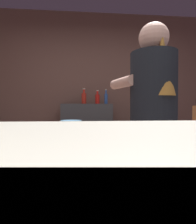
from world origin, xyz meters
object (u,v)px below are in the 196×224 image
at_px(bartender, 154,120).
at_px(bottle_vinegar, 84,98).
at_px(bottle_olive_oil, 97,99).
at_px(bottle_hot_sauce, 106,98).
at_px(mixing_bowl, 71,123).
at_px(chefs_knife, 166,126).

distance_m(bartender, bottle_vinegar, 1.78).
distance_m(bottle_vinegar, bottle_olive_oil, 0.21).
distance_m(bottle_hot_sauce, bottle_olive_oil, 0.16).
bearing_deg(bottle_hot_sauce, bottle_vinegar, -169.71).
height_order(bottle_vinegar, bottle_hot_sauce, bottle_vinegar).
bearing_deg(bottle_vinegar, mixing_bowl, -97.40).
bearing_deg(bartender, mixing_bowl, 36.06).
xyz_separation_m(chefs_knife, bottle_hot_sauce, (-0.39, 1.36, 0.33)).
bearing_deg(mixing_bowl, bottle_vinegar, 82.60).
distance_m(chefs_knife, bottle_hot_sauce, 1.45).
bearing_deg(chefs_knife, bartender, -121.56).
height_order(mixing_bowl, bottle_hot_sauce, bottle_hot_sauce).
relative_size(bottle_hot_sauce, bottle_olive_oil, 1.09).
xyz_separation_m(chefs_knife, bottle_olive_oil, (-0.54, 1.29, 0.32)).
height_order(bottle_hot_sauce, bottle_olive_oil, bottle_hot_sauce).
distance_m(bartender, mixing_bowl, 0.82).
relative_size(bartender, mixing_bowl, 8.31).
distance_m(mixing_bowl, bottle_vinegar, 1.23).
xyz_separation_m(bottle_vinegar, bottle_hot_sauce, (0.36, 0.07, -0.00)).
xyz_separation_m(bottle_vinegar, bottle_olive_oil, (0.21, -0.00, -0.01)).
height_order(chefs_knife, bottle_olive_oil, bottle_olive_oil).
xyz_separation_m(bottle_hot_sauce, bottle_olive_oil, (-0.15, -0.07, -0.01)).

